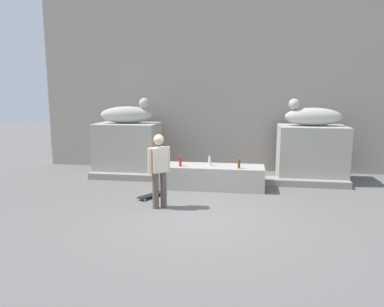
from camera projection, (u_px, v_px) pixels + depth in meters
The scene contains 13 objects.
ground_plane at pixel (201, 217), 7.66m from camera, with size 40.00×40.00×0.00m, color #605E5B.
facade_wall at pixel (220, 73), 12.03m from camera, with size 11.97×0.60×6.39m, color gray.
pedestal_left at pixel (128, 149), 11.50m from camera, with size 1.90×1.32×1.61m, color #A39E93.
pedestal_right at pixel (311, 153), 10.68m from camera, with size 1.90×1.32×1.61m, color #A39E93.
statue_reclining_left at pixel (128, 114), 11.32m from camera, with size 1.68×0.86×0.78m.
statue_reclining_right at pixel (312, 116), 10.49m from camera, with size 1.62×0.61×0.78m.
ledge_block at pixel (212, 177), 9.90m from camera, with size 2.80×0.86×0.62m, color #A39E93.
skater at pixel (159, 168), 8.14m from camera, with size 0.43×0.38×1.67m.
skateboard at pixel (152, 195), 9.05m from camera, with size 0.59×0.79×0.08m.
bottle_brown at pixel (239, 164), 9.50m from camera, with size 0.07×0.07×0.27m.
bottle_clear at pixel (210, 161), 9.89m from camera, with size 0.07×0.07×0.28m.
bottle_red at pixel (180, 162), 9.76m from camera, with size 0.07×0.07×0.29m.
stair_step at pixel (214, 179), 10.55m from camera, with size 7.48×0.50×0.19m, color gray.
Camera 1 is at (0.92, -7.27, 2.63)m, focal length 34.20 mm.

